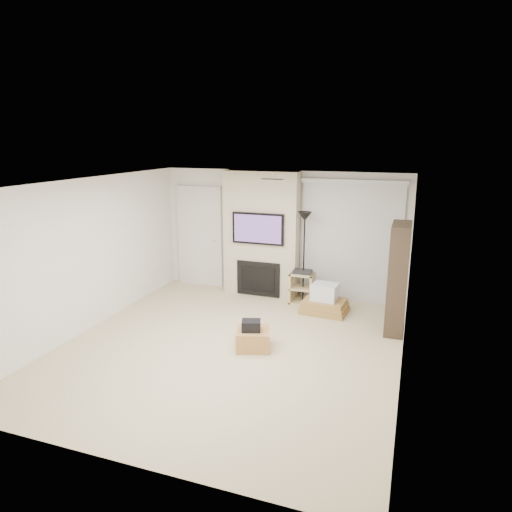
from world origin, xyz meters
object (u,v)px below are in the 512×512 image
(box_stack, at_px, (325,302))
(bookshelf, at_px, (398,278))
(av_stand, at_px, (302,286))
(ottoman, at_px, (253,339))
(floor_lamp, at_px, (304,232))

(box_stack, distance_m, bookshelf, 1.48)
(box_stack, height_order, bookshelf, bookshelf)
(av_stand, bearing_deg, bookshelf, -23.08)
(av_stand, distance_m, box_stack, 0.64)
(av_stand, bearing_deg, box_stack, -35.14)
(av_stand, relative_size, bookshelf, 0.37)
(ottoman, height_order, av_stand, av_stand)
(floor_lamp, xyz_separation_m, bookshelf, (1.76, -0.80, -0.50))
(box_stack, bearing_deg, ottoman, -112.26)
(ottoman, xyz_separation_m, floor_lamp, (0.23, 2.22, 1.25))
(floor_lamp, relative_size, box_stack, 2.05)
(box_stack, bearing_deg, floor_lamp, 141.17)
(ottoman, xyz_separation_m, bookshelf, (2.00, 1.42, 0.75))
(floor_lamp, height_order, box_stack, floor_lamp)
(ottoman, relative_size, box_stack, 0.58)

